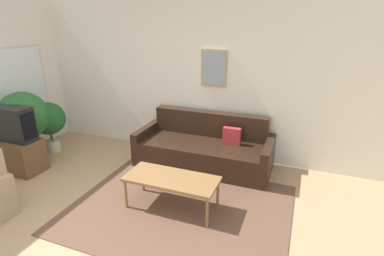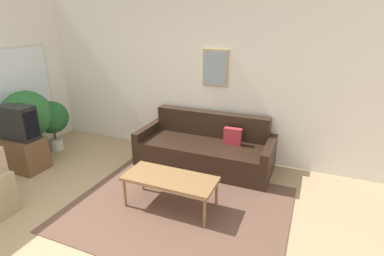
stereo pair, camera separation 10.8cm
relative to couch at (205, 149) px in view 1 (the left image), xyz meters
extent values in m
plane|color=tan|center=(-0.65, -2.32, -0.29)|extent=(16.00, 16.00, 0.00)
cube|color=brown|center=(0.11, -1.30, -0.28)|extent=(2.73, 2.16, 0.01)
cube|color=white|center=(-0.65, 0.46, 1.06)|extent=(8.00, 0.06, 2.70)
cube|color=tan|center=(0.00, 0.42, 1.26)|extent=(0.44, 0.03, 0.60)
cube|color=#8999A8|center=(0.00, 0.40, 1.26)|extent=(0.38, 0.01, 0.54)
cube|color=beige|center=(-3.28, -0.62, 0.91)|extent=(0.02, 1.29, 1.33)
cube|color=white|center=(-3.27, -0.62, 0.91)|extent=(0.02, 1.21, 1.25)
cube|color=black|center=(0.00, -0.06, -0.08)|extent=(1.95, 0.90, 0.42)
cube|color=black|center=(0.00, 0.29, 0.34)|extent=(1.95, 0.20, 0.42)
cube|color=black|center=(-1.04, -0.06, -0.01)|extent=(0.12, 0.90, 0.56)
cube|color=black|center=(1.03, -0.06, -0.01)|extent=(0.12, 0.90, 0.56)
cube|color=#B22D38|center=(0.43, 0.05, 0.26)|extent=(0.28, 0.10, 0.28)
cube|color=olive|center=(0.01, -1.31, 0.13)|extent=(1.17, 0.51, 0.04)
cylinder|color=olive|center=(-0.54, -1.53, -0.09)|extent=(0.04, 0.04, 0.40)
cylinder|color=olive|center=(0.56, -1.53, -0.09)|extent=(0.04, 0.04, 0.40)
cylinder|color=olive|center=(-0.54, -1.09, -0.09)|extent=(0.04, 0.04, 0.40)
cylinder|color=olive|center=(0.56, -1.09, -0.09)|extent=(0.04, 0.04, 0.40)
cube|color=brown|center=(-2.63, -1.26, -0.02)|extent=(0.64, 0.45, 0.53)
cube|color=black|center=(-2.63, -1.26, 0.51)|extent=(0.58, 0.28, 0.54)
cube|color=black|center=(-2.34, -1.26, 0.51)|extent=(0.01, 0.23, 0.42)
cylinder|color=slate|center=(-2.88, -0.90, -0.19)|extent=(0.25, 0.25, 0.20)
cylinder|color=#51381E|center=(-2.88, -0.90, 0.04)|extent=(0.04, 0.04, 0.24)
sphere|color=#28662D|center=(-2.88, -0.90, 0.50)|extent=(0.80, 0.80, 0.80)
cylinder|color=beige|center=(-2.79, -0.49, -0.18)|extent=(0.26, 0.26, 0.21)
cylinder|color=#51381E|center=(-2.79, -0.49, 0.01)|extent=(0.04, 0.04, 0.17)
sphere|color=#1E5628|center=(-2.79, -0.49, 0.34)|extent=(0.58, 0.58, 0.58)
camera|label=1|loc=(1.44, -4.29, 2.01)|focal=28.00mm
camera|label=2|loc=(1.54, -4.25, 2.01)|focal=28.00mm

